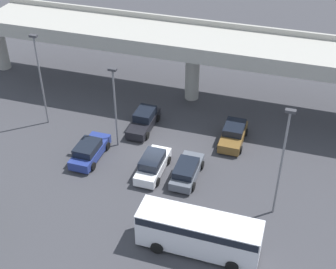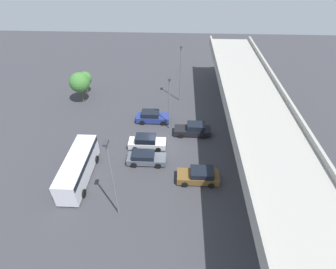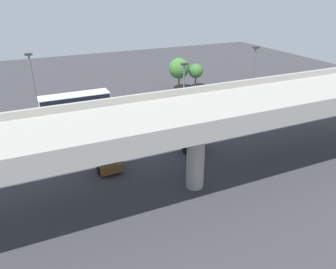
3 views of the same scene
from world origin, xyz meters
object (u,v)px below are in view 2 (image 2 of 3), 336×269
(lamp_post_by_overpass, at_px, (112,176))
(tree_front_left, at_px, (85,78))
(lamp_post_near_aisle, at_px, (169,100))
(lamp_post_mid_lot, at_px, (180,70))
(parked_car_4, at_px, (199,176))
(parked_car_1, at_px, (193,130))
(parked_car_2, at_px, (147,142))
(parked_car_3, at_px, (146,158))
(parked_car_0, at_px, (152,117))
(tree_front_centre, at_px, (80,83))
(shuttle_bus, at_px, (78,167))

(lamp_post_by_overpass, xyz_separation_m, tree_front_left, (-23.71, -9.98, -2.52))
(lamp_post_near_aisle, bearing_deg, tree_front_left, -123.65)
(lamp_post_mid_lot, bearing_deg, parked_car_4, 7.55)
(lamp_post_mid_lot, height_order, tree_front_left, lamp_post_mid_lot)
(parked_car_1, xyz_separation_m, parked_car_2, (2.94, -5.92, 0.02))
(parked_car_1, relative_size, parked_car_3, 1.06)
(parked_car_0, bearing_deg, lamp_post_by_overpass, -96.56)
(parked_car_0, xyz_separation_m, tree_front_centre, (-4.97, -11.61, 2.63))
(parked_car_2, distance_m, tree_front_centre, 15.89)
(parked_car_1, xyz_separation_m, tree_front_left, (-10.76, -17.55, 1.87))
(parked_car_0, bearing_deg, parked_car_1, -25.96)
(lamp_post_mid_lot, bearing_deg, parked_car_0, -31.56)
(parked_car_0, distance_m, lamp_post_near_aisle, 4.71)
(parked_car_0, distance_m, lamp_post_mid_lot, 8.49)
(parked_car_0, distance_m, parked_car_1, 6.40)
(parked_car_4, bearing_deg, parked_car_3, -23.07)
(shuttle_bus, bearing_deg, parked_car_2, 129.59)
(lamp_post_near_aisle, relative_size, lamp_post_mid_lot, 0.85)
(parked_car_1, relative_size, lamp_post_mid_lot, 0.54)
(parked_car_4, height_order, shuttle_bus, shuttle_bus)
(parked_car_4, bearing_deg, tree_front_centre, -42.31)
(parked_car_2, relative_size, tree_front_left, 1.23)
(parked_car_1, relative_size, shuttle_bus, 0.59)
(parked_car_4, xyz_separation_m, tree_front_centre, (-16.13, -17.72, 2.63))
(parked_car_3, relative_size, shuttle_bus, 0.55)
(lamp_post_mid_lot, bearing_deg, parked_car_3, -14.40)
(parked_car_1, distance_m, lamp_post_near_aisle, 5.09)
(parked_car_1, height_order, lamp_post_near_aisle, lamp_post_near_aisle)
(shuttle_bus, xyz_separation_m, tree_front_left, (-19.30, -4.86, 0.95))
(parked_car_0, xyz_separation_m, tree_front_left, (-7.96, -11.79, 1.88))
(parked_car_2, height_order, lamp_post_near_aisle, lamp_post_near_aisle)
(parked_car_2, bearing_deg, lamp_post_by_overpass, -99.34)
(parked_car_0, distance_m, parked_car_3, 8.57)
(lamp_post_mid_lot, bearing_deg, lamp_post_near_aisle, -9.82)
(shuttle_bus, height_order, lamp_post_mid_lot, lamp_post_mid_lot)
(lamp_post_by_overpass, bearing_deg, parked_car_1, 149.70)
(parked_car_0, relative_size, tree_front_centre, 0.96)
(parked_car_0, height_order, parked_car_4, parked_car_0)
(parked_car_3, xyz_separation_m, shuttle_bus, (2.77, -6.96, 0.98))
(parked_car_2, bearing_deg, lamp_post_near_aisle, 57.91)
(parked_car_3, distance_m, lamp_post_near_aisle, 8.34)
(parked_car_4, distance_m, tree_front_left, 26.26)
(parked_car_2, height_order, parked_car_3, parked_car_2)
(tree_front_centre, bearing_deg, tree_front_left, -176.50)
(tree_front_centre, bearing_deg, parked_car_4, 47.69)
(parked_car_0, xyz_separation_m, parked_car_1, (2.80, 5.75, 0.01))
(shuttle_bus, distance_m, lamp_post_mid_lot, 20.86)
(parked_car_2, relative_size, lamp_post_mid_lot, 0.52)
(shuttle_bus, distance_m, lamp_post_near_aisle, 13.87)
(parked_car_2, height_order, tree_front_centre, tree_front_centre)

